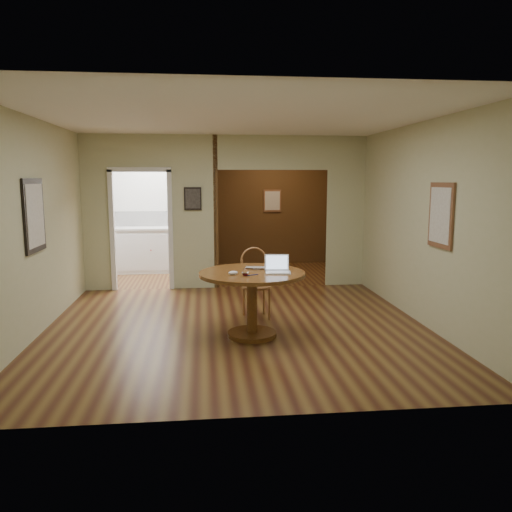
{
  "coord_description": "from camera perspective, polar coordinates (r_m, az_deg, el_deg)",
  "views": [
    {
      "loc": [
        -0.42,
        -6.34,
        1.94
      ],
      "look_at": [
        0.23,
        -0.2,
        0.99
      ],
      "focal_mm": 35.0,
      "sensor_mm": 36.0,
      "label": 1
    }
  ],
  "objects": [
    {
      "name": "pen",
      "position": [
        5.89,
        -0.38,
        -2.17
      ],
      "size": [
        0.14,
        0.08,
        0.01
      ],
      "primitive_type": "cylinder",
      "rotation": [
        0.0,
        1.57,
        0.51
      ],
      "color": "navy",
      "rests_on": "dining_table"
    },
    {
      "name": "open_laptop",
      "position": [
        6.09,
        2.47,
        -1.3
      ],
      "size": [
        0.32,
        0.29,
        0.21
      ],
      "rotation": [
        0.0,
        0.0,
        -0.1
      ],
      "color": "silver",
      "rests_on": "dining_table"
    },
    {
      "name": "dining_table",
      "position": [
        6.15,
        -0.46,
        -3.77
      ],
      "size": [
        1.3,
        1.3,
        0.82
      ],
      "rotation": [
        0.0,
        0.0,
        0.22
      ],
      "color": "brown",
      "rests_on": "ground"
    },
    {
      "name": "mouse",
      "position": [
        5.92,
        -2.64,
        -1.94
      ],
      "size": [
        0.13,
        0.09,
        0.05
      ],
      "primitive_type": "ellipsoid",
      "rotation": [
        0.0,
        0.0,
        0.25
      ],
      "color": "silver",
      "rests_on": "dining_table"
    },
    {
      "name": "floor",
      "position": [
        6.64,
        -2.15,
        -8.2
      ],
      "size": [
        5.0,
        5.0,
        0.0
      ],
      "primitive_type": "plane",
      "color": "#411F12",
      "rests_on": "ground"
    },
    {
      "name": "closed_laptop",
      "position": [
        6.27,
        0.19,
        -1.44
      ],
      "size": [
        0.35,
        0.27,
        0.02
      ],
      "primitive_type": "imported",
      "rotation": [
        0.0,
        0.0,
        -0.22
      ],
      "color": "#B8B9BE",
      "rests_on": "dining_table"
    },
    {
      "name": "grocery_bag",
      "position": [
        10.58,
        -7.61,
        4.03
      ],
      "size": [
        0.34,
        0.32,
        0.27
      ],
      "primitive_type": "ellipsoid",
      "rotation": [
        0.0,
        0.0,
        -0.41
      ],
      "color": "beige",
      "rests_on": "kitchen_cabinet"
    },
    {
      "name": "wine_glass",
      "position": [
        5.85,
        -1.23,
        -1.86
      ],
      "size": [
        0.08,
        0.08,
        0.09
      ],
      "primitive_type": null,
      "color": "white",
      "rests_on": "dining_table"
    },
    {
      "name": "room_shell",
      "position": [
        9.46,
        -6.33,
        4.78
      ],
      "size": [
        5.2,
        7.5,
        5.0
      ],
      "color": "white",
      "rests_on": "ground"
    },
    {
      "name": "kitchen_cabinet",
      "position": [
        10.68,
        -10.97,
        0.74
      ],
      "size": [
        2.06,
        0.6,
        0.94
      ],
      "color": "white",
      "rests_on": "ground"
    },
    {
      "name": "chair",
      "position": [
        7.04,
        -0.09,
        -2.6
      ],
      "size": [
        0.47,
        0.47,
        0.99
      ],
      "rotation": [
        0.0,
        0.0,
        0.14
      ],
      "color": "#A7773B",
      "rests_on": "ground"
    }
  ]
}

